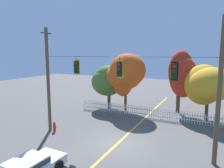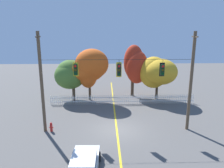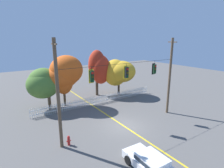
# 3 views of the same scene
# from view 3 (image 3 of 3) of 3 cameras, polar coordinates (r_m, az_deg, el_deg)

# --- Properties ---
(ground) EXTENTS (80.00, 80.00, 0.00)m
(ground) POSITION_cam_3_polar(r_m,az_deg,el_deg) (18.21, 3.89, -13.22)
(ground) COLOR #565451
(lane_centerline_stripe) EXTENTS (0.16, 36.00, 0.01)m
(lane_centerline_stripe) POSITION_cam_3_polar(r_m,az_deg,el_deg) (18.21, 3.89, -13.21)
(lane_centerline_stripe) COLOR gold
(lane_centerline_stripe) RESTS_ON ground
(signal_support_span) EXTENTS (12.73, 1.10, 8.47)m
(signal_support_span) POSITION_cam_3_polar(r_m,az_deg,el_deg) (16.67, 4.14, 0.06)
(signal_support_span) COLOR brown
(signal_support_span) RESTS_ON ground
(traffic_signal_northbound_secondary) EXTENTS (0.43, 0.38, 1.38)m
(traffic_signal_northbound_secondary) POSITION_cam_3_polar(r_m,az_deg,el_deg) (14.67, -6.43, 2.41)
(traffic_signal_northbound_secondary) COLOR black
(traffic_signal_southbound_primary) EXTENTS (0.43, 0.38, 1.46)m
(traffic_signal_southbound_primary) POSITION_cam_3_polar(r_m,az_deg,el_deg) (16.55, 4.61, 3.67)
(traffic_signal_southbound_primary) COLOR black
(traffic_signal_northbound_primary) EXTENTS (0.43, 0.38, 1.43)m
(traffic_signal_northbound_primary) POSITION_cam_3_polar(r_m,az_deg,el_deg) (18.94, 13.27, 4.66)
(traffic_signal_northbound_primary) COLOR black
(white_picket_fence) EXTENTS (17.06, 0.06, 1.12)m
(white_picket_fence) POSITION_cam_3_polar(r_m,az_deg,el_deg) (23.89, -4.12, -4.91)
(white_picket_fence) COLOR white
(white_picket_fence) RESTS_ON ground
(autumn_maple_near_fence) EXTENTS (3.81, 3.58, 5.06)m
(autumn_maple_near_fence) POSITION_cam_3_polar(r_m,az_deg,el_deg) (22.75, -20.95, 0.29)
(autumn_maple_near_fence) COLOR brown
(autumn_maple_near_fence) RESTS_ON ground
(autumn_maple_mid) EXTENTS (4.73, 3.70, 6.45)m
(autumn_maple_mid) POSITION_cam_3_polar(r_m,az_deg,el_deg) (22.74, -14.96, 3.12)
(autumn_maple_mid) COLOR brown
(autumn_maple_mid) RESTS_ON ground
(autumn_oak_far_east) EXTENTS (3.13, 2.95, 6.79)m
(autumn_oak_far_east) POSITION_cam_3_polar(r_m,az_deg,el_deg) (26.65, -4.14, 5.15)
(autumn_oak_far_east) COLOR #473828
(autumn_oak_far_east) RESTS_ON ground
(autumn_maple_far_west) EXTENTS (4.55, 4.43, 5.40)m
(autumn_maple_far_west) POSITION_cam_3_polar(r_m,az_deg,el_deg) (26.88, 2.12, 3.79)
(autumn_maple_far_west) COLOR #473828
(autumn_maple_far_west) RESTS_ON ground
(parked_car) EXTENTS (1.96, 4.01, 1.15)m
(parked_car) POSITION_cam_3_polar(r_m,az_deg,el_deg) (12.89, 12.14, -23.30)
(parked_car) COLOR white
(parked_car) RESTS_ON ground
(fire_hydrant) EXTENTS (0.38, 0.22, 0.83)m
(fire_hydrant) POSITION_cam_3_polar(r_m,az_deg,el_deg) (15.59, -13.56, -17.01)
(fire_hydrant) COLOR red
(fire_hydrant) RESTS_ON ground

